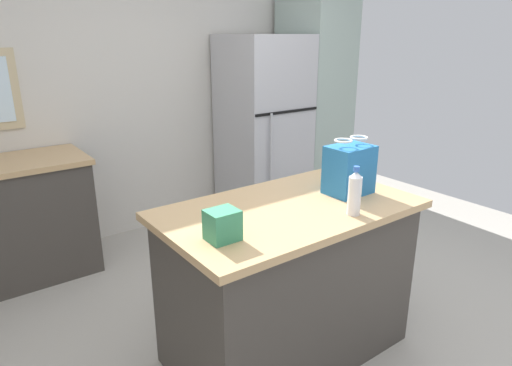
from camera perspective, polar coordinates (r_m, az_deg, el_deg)
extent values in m
plane|color=#ADA89E|center=(2.91, 7.77, -19.91)|extent=(6.18, 6.18, 0.00)
cube|color=silver|center=(4.29, -14.23, 12.14)|extent=(5.15, 0.10, 2.73)
cube|color=#423D38|center=(2.63, 4.00, -12.71)|extent=(1.31, 0.73, 0.88)
cube|color=tan|center=(2.42, 4.24, -3.38)|extent=(1.39, 0.81, 0.04)
cube|color=#B7B7BC|center=(4.51, 0.96, 6.92)|extent=(0.75, 0.71, 1.79)
cube|color=black|center=(4.20, 3.99, 8.99)|extent=(0.73, 0.01, 0.02)
cylinder|color=#B7B7BC|center=(4.14, 1.92, 3.30)|extent=(0.02, 0.02, 0.81)
cube|color=#9EB2A8|center=(4.91, 7.34, 10.24)|extent=(0.56, 0.67, 2.22)
cube|color=#236BAD|center=(2.62, 11.72, 1.65)|extent=(0.26, 0.19, 0.28)
torus|color=white|center=(2.53, 11.01, 5.30)|extent=(0.10, 0.10, 0.01)
torus|color=white|center=(2.62, 12.90, 5.63)|extent=(0.10, 0.10, 0.01)
cube|color=#388E66|center=(2.01, -4.27, -5.34)|extent=(0.14, 0.12, 0.14)
cylinder|color=white|center=(2.32, 12.36, -1.60)|extent=(0.07, 0.07, 0.20)
cone|color=white|center=(2.29, 12.55, 1.11)|extent=(0.06, 0.06, 0.03)
cylinder|color=blue|center=(2.28, 12.60, 1.77)|extent=(0.03, 0.03, 0.02)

